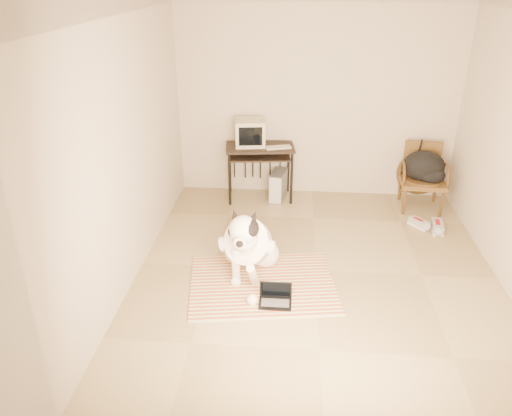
# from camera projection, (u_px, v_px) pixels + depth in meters

# --- Properties ---
(floor) EXTENTS (4.50, 4.50, 0.00)m
(floor) POSITION_uv_depth(u_px,v_px,m) (316.00, 271.00, 5.65)
(floor) COLOR #9C895F
(floor) RESTS_ON ground
(ceiling) EXTENTS (4.50, 4.50, 0.00)m
(ceiling) POSITION_uv_depth(u_px,v_px,m) (331.00, 17.00, 4.49)
(ceiling) COLOR silver
(ceiling) RESTS_ON wall_back
(wall_back) EXTENTS (4.50, 0.00, 4.50)m
(wall_back) POSITION_uv_depth(u_px,v_px,m) (317.00, 104.00, 7.09)
(wall_back) COLOR beige
(wall_back) RESTS_ON floor
(wall_front) EXTENTS (4.50, 0.00, 4.50)m
(wall_front) POSITION_uv_depth(u_px,v_px,m) (337.00, 284.00, 3.05)
(wall_front) COLOR beige
(wall_front) RESTS_ON floor
(wall_left) EXTENTS (0.00, 4.50, 4.50)m
(wall_left) POSITION_uv_depth(u_px,v_px,m) (131.00, 153.00, 5.22)
(wall_left) COLOR beige
(wall_left) RESTS_ON floor
(rug) EXTENTS (1.71, 1.40, 0.02)m
(rug) POSITION_uv_depth(u_px,v_px,m) (263.00, 284.00, 5.39)
(rug) COLOR #D44E27
(rug) RESTS_ON floor
(dog) EXTENTS (0.63, 1.32, 0.95)m
(dog) POSITION_uv_depth(u_px,v_px,m) (249.00, 245.00, 5.44)
(dog) COLOR white
(dog) RESTS_ON rug
(laptop) EXTENTS (0.33, 0.24, 0.23)m
(laptop) POSITION_uv_depth(u_px,v_px,m) (275.00, 297.00, 5.07)
(laptop) COLOR black
(laptop) RESTS_ON rug
(computer_desk) EXTENTS (1.03, 0.65, 0.81)m
(computer_desk) POSITION_uv_depth(u_px,v_px,m) (260.00, 154.00, 7.15)
(computer_desk) COLOR black
(computer_desk) RESTS_ON floor
(crt_monitor) EXTENTS (0.47, 0.45, 0.37)m
(crt_monitor) POSITION_uv_depth(u_px,v_px,m) (250.00, 132.00, 7.09)
(crt_monitor) COLOR #C0B596
(crt_monitor) RESTS_ON computer_desk
(desk_keyboard) EXTENTS (0.38, 0.23, 0.02)m
(desk_keyboard) POSITION_uv_depth(u_px,v_px,m) (278.00, 147.00, 7.03)
(desk_keyboard) COLOR #C0B596
(desk_keyboard) RESTS_ON computer_desk
(pc_tower) EXTENTS (0.26, 0.47, 0.42)m
(pc_tower) POSITION_uv_depth(u_px,v_px,m) (278.00, 185.00, 7.36)
(pc_tower) COLOR #545356
(pc_tower) RESTS_ON floor
(rattan_chair) EXTENTS (0.63, 0.61, 0.90)m
(rattan_chair) POSITION_uv_depth(u_px,v_px,m) (422.00, 177.00, 7.00)
(rattan_chair) COLOR brown
(rattan_chair) RESTS_ON floor
(backpack) EXTENTS (0.57, 0.50, 0.42)m
(backpack) POSITION_uv_depth(u_px,v_px,m) (425.00, 168.00, 6.89)
(backpack) COLOR black
(backpack) RESTS_ON rattan_chair
(sneaker_left) EXTENTS (0.27, 0.30, 0.10)m
(sneaker_left) POSITION_uv_depth(u_px,v_px,m) (419.00, 223.00, 6.60)
(sneaker_left) COLOR silver
(sneaker_left) RESTS_ON floor
(sneaker_right) EXTENTS (0.17, 0.34, 0.12)m
(sneaker_right) POSITION_uv_depth(u_px,v_px,m) (437.00, 227.00, 6.50)
(sneaker_right) COLOR silver
(sneaker_right) RESTS_ON floor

